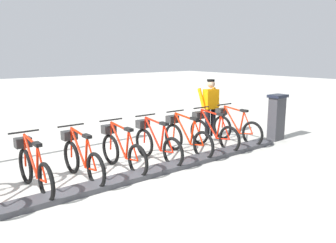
% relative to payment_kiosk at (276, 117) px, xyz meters
% --- Properties ---
extents(ground_plane, '(60.00, 60.00, 0.00)m').
position_rel_payment_kiosk_xyz_m(ground_plane, '(-0.05, 5.38, -0.67)').
color(ground_plane, beige).
extents(dock_rail_base, '(0.44, 9.80, 0.10)m').
position_rel_payment_kiosk_xyz_m(dock_rail_base, '(-0.05, 5.38, -0.62)').
color(dock_rail_base, '#47474C').
rests_on(dock_rail_base, ground).
extents(payment_kiosk, '(0.36, 0.52, 1.28)m').
position_rel_payment_kiosk_xyz_m(payment_kiosk, '(0.00, 0.00, 0.00)').
color(payment_kiosk, '#38383D').
rests_on(payment_kiosk, ground).
extents(bike_docked_0, '(1.72, 0.54, 1.02)m').
position_rel_payment_kiosk_xyz_m(bike_docked_0, '(0.57, 1.08, -0.24)').
color(bike_docked_0, black).
rests_on(bike_docked_0, ground).
extents(bike_docked_1, '(1.72, 0.54, 1.02)m').
position_rel_payment_kiosk_xyz_m(bike_docked_1, '(0.57, 1.98, -0.24)').
color(bike_docked_1, black).
rests_on(bike_docked_1, ground).
extents(bike_docked_2, '(1.72, 0.54, 1.02)m').
position_rel_payment_kiosk_xyz_m(bike_docked_2, '(0.57, 2.88, -0.24)').
color(bike_docked_2, black).
rests_on(bike_docked_2, ground).
extents(bike_docked_3, '(1.72, 0.54, 1.02)m').
position_rel_payment_kiosk_xyz_m(bike_docked_3, '(0.57, 3.78, -0.24)').
color(bike_docked_3, black).
rests_on(bike_docked_3, ground).
extents(bike_docked_4, '(1.72, 0.54, 1.02)m').
position_rel_payment_kiosk_xyz_m(bike_docked_4, '(0.57, 4.68, -0.24)').
color(bike_docked_4, black).
rests_on(bike_docked_4, ground).
extents(bike_docked_5, '(1.72, 0.54, 1.02)m').
position_rel_payment_kiosk_xyz_m(bike_docked_5, '(0.57, 5.58, -0.24)').
color(bike_docked_5, black).
rests_on(bike_docked_5, ground).
extents(bike_docked_6, '(1.72, 0.54, 1.02)m').
position_rel_payment_kiosk_xyz_m(bike_docked_6, '(0.57, 6.48, -0.24)').
color(bike_docked_6, black).
rests_on(bike_docked_6, ground).
extents(worker_near_rack, '(0.54, 0.67, 1.66)m').
position_rel_payment_kiosk_xyz_m(worker_near_rack, '(1.49, 1.09, 0.24)').
color(worker_near_rack, white).
rests_on(worker_near_rack, ground).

